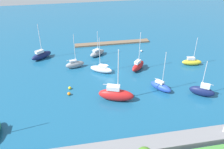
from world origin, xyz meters
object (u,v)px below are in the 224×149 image
(sailboat_navy_far_south, at_px, (202,91))
(mooring_buoy_yellow, at_px, (70,88))
(sailboat_gray_mid_basin, at_px, (75,64))
(mooring_buoy_orange, at_px, (69,94))
(sailboat_blue_along_channel, at_px, (161,86))
(sailboat_yellow_lone_south, at_px, (192,62))
(sailboat_red_by_breakwater, at_px, (116,94))
(sailboat_red_near_pier, at_px, (138,66))
(mooring_buoy_white, at_px, (141,51))
(pier_dock, at_px, (112,43))
(sailboat_navy_inner_mooring, at_px, (41,55))
(sailboat_gray_east_end, at_px, (97,53))
(sailboat_white_off_beacon, at_px, (101,69))

(sailboat_navy_far_south, xyz_separation_m, mooring_buoy_yellow, (29.83, -8.14, -0.91))
(sailboat_gray_mid_basin, bearing_deg, mooring_buoy_orange, -110.91)
(sailboat_navy_far_south, distance_m, sailboat_blue_along_channel, 9.34)
(sailboat_yellow_lone_south, bearing_deg, sailboat_red_by_breakwater, -142.18)
(sailboat_red_near_pier, relative_size, mooring_buoy_white, 17.12)
(pier_dock, height_order, sailboat_red_by_breakwater, sailboat_red_by_breakwater)
(sailboat_navy_inner_mooring, xyz_separation_m, mooring_buoy_orange, (-7.52, 20.53, -0.80))
(pier_dock, relative_size, sailboat_red_near_pier, 2.38)
(sailboat_gray_mid_basin, bearing_deg, sailboat_gray_east_end, 30.05)
(sailboat_gray_east_end, xyz_separation_m, sailboat_red_by_breakwater, (-1.14, 23.29, 0.61))
(sailboat_navy_inner_mooring, relative_size, mooring_buoy_yellow, 15.27)
(sailboat_gray_mid_basin, bearing_deg, mooring_buoy_yellow, -111.61)
(pier_dock, xyz_separation_m, sailboat_red_near_pier, (-3.56, 19.07, 0.98))
(sailboat_gray_east_end, relative_size, mooring_buoy_white, 12.46)
(sailboat_blue_along_channel, height_order, mooring_buoy_yellow, sailboat_blue_along_channel)
(sailboat_white_off_beacon, xyz_separation_m, mooring_buoy_white, (-14.43, -10.51, -0.67))
(sailboat_gray_east_end, height_order, mooring_buoy_yellow, sailboat_gray_east_end)
(sailboat_white_off_beacon, xyz_separation_m, mooring_buoy_yellow, (8.64, 6.71, -0.64))
(mooring_buoy_yellow, bearing_deg, sailboat_red_near_pier, -161.54)
(mooring_buoy_orange, bearing_deg, sailboat_navy_far_south, 169.36)
(sailboat_blue_along_channel, bearing_deg, mooring_buoy_white, 140.04)
(sailboat_white_off_beacon, height_order, mooring_buoy_white, sailboat_white_off_beacon)
(sailboat_red_near_pier, distance_m, sailboat_blue_along_channel, 10.86)
(sailboat_red_by_breakwater, bearing_deg, sailboat_gray_mid_basin, 135.68)
(sailboat_red_by_breakwater, distance_m, mooring_buoy_orange, 11.03)
(pier_dock, bearing_deg, mooring_buoy_orange, 60.94)
(sailboat_red_near_pier, distance_m, mooring_buoy_orange, 20.96)
(sailboat_navy_inner_mooring, distance_m, mooring_buoy_white, 30.88)
(sailboat_gray_east_end, bearing_deg, mooring_buoy_white, -35.39)
(sailboat_white_off_beacon, relative_size, sailboat_gray_mid_basin, 1.00)
(sailboat_blue_along_channel, distance_m, sailboat_yellow_lone_south, 16.85)
(sailboat_navy_inner_mooring, bearing_deg, mooring_buoy_white, -39.23)
(sailboat_navy_far_south, height_order, sailboat_gray_mid_basin, sailboat_gray_mid_basin)
(sailboat_red_near_pier, relative_size, mooring_buoy_yellow, 15.43)
(sailboat_white_off_beacon, relative_size, mooring_buoy_orange, 12.66)
(mooring_buoy_yellow, distance_m, mooring_buoy_white, 28.79)
(sailboat_red_near_pier, height_order, sailboat_gray_east_end, sailboat_red_near_pier)
(sailboat_blue_along_channel, xyz_separation_m, mooring_buoy_orange, (21.58, -1.80, -0.62))
(sailboat_blue_along_channel, bearing_deg, sailboat_yellow_lone_south, 92.72)
(sailboat_red_by_breakwater, xyz_separation_m, mooring_buoy_yellow, (10.04, -6.27, -1.21))
(sailboat_navy_far_south, bearing_deg, sailboat_red_near_pier, -16.83)
(sailboat_yellow_lone_south, xyz_separation_m, sailboat_gray_mid_basin, (32.82, -4.48, 0.09))
(sailboat_white_off_beacon, distance_m, sailboat_red_by_breakwater, 13.08)
(mooring_buoy_orange, height_order, mooring_buoy_yellow, mooring_buoy_orange)
(sailboat_navy_far_south, distance_m, mooring_buoy_yellow, 30.94)
(sailboat_gray_east_end, distance_m, mooring_buoy_yellow, 19.21)
(mooring_buoy_white, bearing_deg, sailboat_navy_far_south, 104.92)
(sailboat_navy_far_south, bearing_deg, sailboat_gray_mid_basin, 1.92)
(sailboat_gray_east_end, height_order, sailboat_yellow_lone_south, sailboat_yellow_lone_south)
(sailboat_blue_along_channel, bearing_deg, mooring_buoy_orange, -130.09)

